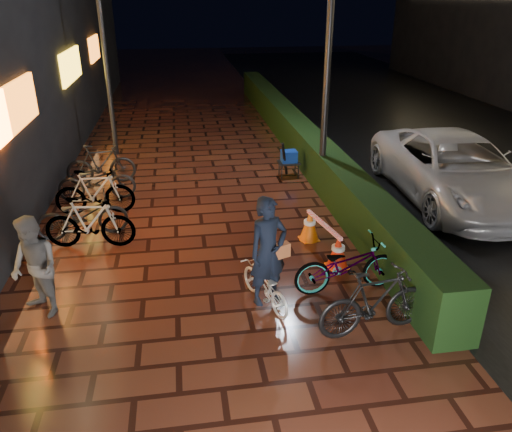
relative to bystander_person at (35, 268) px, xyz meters
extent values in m
plane|color=#381911|center=(2.64, 0.14, -0.82)|extent=(80.00, 80.00, 0.00)
cube|color=black|center=(5.94, 8.14, -0.32)|extent=(0.70, 20.00, 1.00)
imported|color=#505052|center=(0.00, 0.00, 0.00)|extent=(1.00, 1.00, 1.64)
imported|color=silver|center=(8.70, 3.43, -0.04)|extent=(2.81, 5.65, 1.54)
cube|color=orange|center=(-0.81, 3.14, 1.78)|extent=(0.08, 3.00, 0.90)
cube|color=yellow|center=(-0.81, 9.14, 1.78)|extent=(0.08, 2.80, 0.90)
cube|color=orange|center=(-0.81, 14.14, 1.78)|extent=(0.08, 2.20, 0.90)
cylinder|color=black|center=(5.68, 4.28, 2.08)|extent=(0.21, 0.21, 5.80)
cylinder|color=black|center=(0.30, 8.47, 1.75)|extent=(0.17, 0.17, 5.14)
imported|color=silver|center=(3.47, -0.28, -0.47)|extent=(0.91, 1.39, 0.69)
imported|color=black|center=(3.51, -0.38, 0.19)|extent=(0.76, 0.63, 1.77)
cube|color=brown|center=(3.71, -0.32, 0.15)|extent=(0.33, 0.24, 0.23)
cone|color=red|center=(5.00, 0.69, -0.50)|extent=(0.40, 0.40, 0.63)
cone|color=#DD5D0B|center=(4.76, 1.84, -0.50)|extent=(0.40, 0.40, 0.63)
cube|color=orange|center=(5.00, 0.69, -0.81)|extent=(0.41, 0.41, 0.03)
cube|color=orange|center=(4.76, 1.84, -0.81)|extent=(0.41, 0.41, 0.03)
cube|color=red|center=(4.88, 1.26, -0.22)|extent=(0.33, 1.35, 0.06)
cube|color=black|center=(5.15, 5.60, -0.41)|extent=(0.57, 0.47, 0.04)
cylinder|color=black|center=(4.92, 5.41, -0.62)|extent=(0.03, 0.03, 0.39)
cylinder|color=black|center=(5.37, 5.42, -0.62)|extent=(0.03, 0.03, 0.39)
cylinder|color=black|center=(4.92, 5.78, -0.62)|extent=(0.03, 0.03, 0.39)
cylinder|color=black|center=(5.37, 5.79, -0.62)|extent=(0.03, 0.03, 0.39)
cube|color=#0C2F9D|center=(5.15, 5.60, -0.23)|extent=(0.41, 0.35, 0.31)
cylinder|color=black|center=(5.00, 5.44, -0.26)|extent=(0.28, 0.39, 0.99)
imported|color=black|center=(0.32, 3.84, -0.29)|extent=(1.77, 0.54, 1.05)
imported|color=black|center=(0.21, 5.86, -0.29)|extent=(1.79, 0.63, 1.05)
imported|color=black|center=(0.24, 4.71, -0.34)|extent=(1.84, 0.73, 0.95)
imported|color=black|center=(0.44, 2.20, -0.29)|extent=(1.80, 0.70, 1.05)
imported|color=black|center=(0.22, 2.69, -0.34)|extent=(1.89, 0.92, 0.95)
imported|color=black|center=(4.93, -1.25, -0.29)|extent=(1.81, 0.73, 1.05)
imported|color=black|center=(4.90, -0.09, -0.34)|extent=(1.84, 0.74, 0.95)
camera|label=1|loc=(2.30, -6.97, 3.81)|focal=35.00mm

